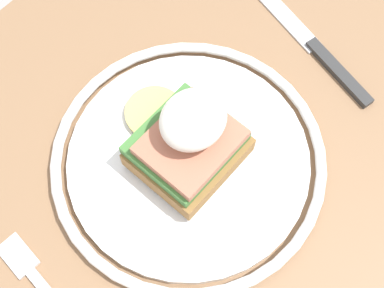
# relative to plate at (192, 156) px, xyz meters

# --- Properties ---
(dining_table) EXTENTS (1.11, 0.65, 0.76)m
(dining_table) POSITION_rel_plate_xyz_m (-0.00, -0.06, -0.13)
(dining_table) COLOR #846042
(dining_table) RESTS_ON ground_plane
(plate) EXTENTS (0.25, 0.25, 0.02)m
(plate) POSITION_rel_plate_xyz_m (0.00, 0.00, 0.00)
(plate) COLOR white
(plate) RESTS_ON dining_table
(sandwich) EXTENTS (0.09, 0.12, 0.08)m
(sandwich) POSITION_rel_plate_xyz_m (-0.00, 0.00, 0.04)
(sandwich) COLOR olive
(sandwich) RESTS_ON plate
(knife) EXTENTS (0.06, 0.19, 0.01)m
(knife) POSITION_rel_plate_xyz_m (0.18, -0.01, -0.01)
(knife) COLOR #2D2D2D
(knife) RESTS_ON dining_table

